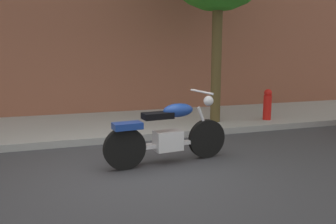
% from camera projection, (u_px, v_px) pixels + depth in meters
% --- Properties ---
extents(ground_plane, '(60.00, 60.00, 0.00)m').
position_uv_depth(ground_plane, '(141.00, 172.00, 5.01)').
color(ground_plane, '#38383D').
extents(sidewalk, '(25.95, 2.95, 0.14)m').
position_uv_depth(sidewalk, '(110.00, 125.00, 8.03)').
color(sidewalk, '#989898').
rests_on(sidewalk, ground).
extents(motorcycle, '(2.11, 0.70, 1.16)m').
position_uv_depth(motorcycle, '(168.00, 134.00, 5.37)').
color(motorcycle, black).
rests_on(motorcycle, ground).
extents(fire_hydrant, '(0.20, 0.20, 0.91)m').
position_uv_depth(fire_hydrant, '(267.00, 107.00, 8.30)').
color(fire_hydrant, red).
rests_on(fire_hydrant, ground).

